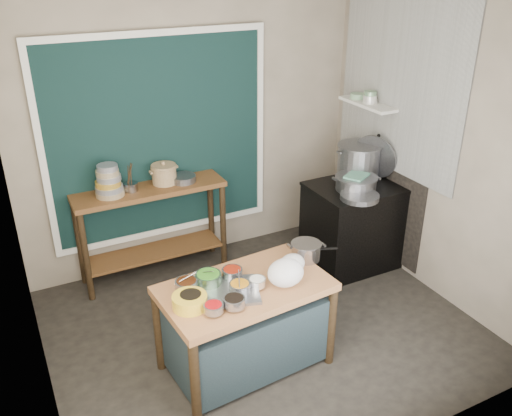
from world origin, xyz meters
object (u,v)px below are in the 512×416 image
prep_table (245,326)px  condiment_tray (222,292)px  saucepan (306,251)px  steamer (356,183)px  utensil_cup (131,187)px  ceramic_crock (164,175)px  stove_block (354,226)px  back_counter (153,232)px  yellow_basin (190,301)px  stock_pot (358,161)px

prep_table → condiment_tray: condiment_tray is taller
saucepan → steamer: steamer is taller
utensil_cup → ceramic_crock: (0.34, 0.03, 0.04)m
stove_block → saucepan: size_ratio=3.59×
back_counter → stove_block: size_ratio=1.61×
back_counter → ceramic_crock: bearing=13.1°
prep_table → steamer: size_ratio=2.96×
stove_block → saucepan: bearing=-144.3°
back_counter → saucepan: bearing=-61.4°
back_counter → utensil_cup: size_ratio=10.72×
yellow_basin → stock_pot: bearing=26.8°
utensil_cup → stock_pot: 2.26m
back_counter → prep_table: bearing=-82.4°
condiment_tray → saucepan: bearing=10.3°
stove_block → condiment_tray: (-1.88, -0.92, 0.34)m
saucepan → utensil_cup: size_ratio=1.85×
stove_block → condiment_tray: stove_block is taller
saucepan → utensil_cup: bearing=145.8°
yellow_basin → utensil_cup: utensil_cup is taller
stove_block → stock_pot: stock_pot is taller
yellow_basin → saucepan: (1.06, 0.20, 0.02)m
stove_block → ceramic_crock: 1.99m
prep_table → ceramic_crock: size_ratio=4.93×
prep_table → yellow_basin: bearing=-175.9°
saucepan → ceramic_crock: bearing=135.5°
back_counter → condiment_tray: back_counter is taller
prep_table → saucepan: 0.76m
stock_pot → ceramic_crock: bearing=162.1°
steamer → utensil_cup: bearing=158.0°
stove_block → stock_pot: 0.67m
prep_table → steamer: (1.61, 0.83, 0.57)m
back_counter → utensil_cup: bearing=177.3°
saucepan → steamer: 1.23m
condiment_tray → ceramic_crock: ceramic_crock is taller
prep_table → stove_block: 1.91m
back_counter → utensil_cup: (-0.17, 0.01, 0.52)m
back_counter → saucepan: (0.82, -1.51, 0.34)m
back_counter → condiment_tray: size_ratio=2.78×
stock_pot → yellow_basin: bearing=-153.2°
saucepan → stock_pot: (1.20, 0.95, 0.24)m
yellow_basin → ceramic_crock: ceramic_crock is taller
back_counter → saucepan: back_counter is taller
steamer → condiment_tray: bearing=-154.7°
utensil_cup → stove_block: bearing=-19.6°
saucepan → steamer: size_ratio=0.59×
condiment_tray → steamer: steamer is taller
ceramic_crock → stock_pot: size_ratio=0.56×
prep_table → condiment_tray: (-0.19, -0.02, 0.39)m
stove_block → condiment_tray: 2.12m
back_counter → stove_block: back_counter is taller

